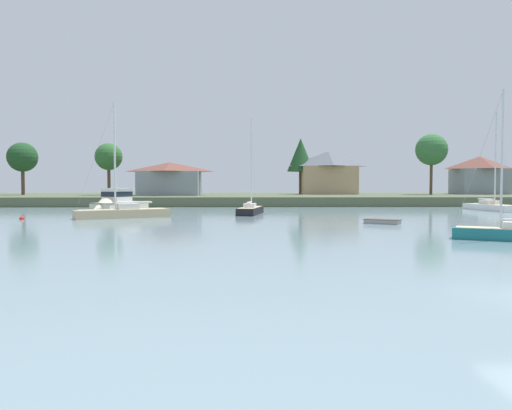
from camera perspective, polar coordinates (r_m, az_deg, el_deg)
far_shore_bank at (r=97.23m, az=3.59°, el=0.87°), size 200.31×50.34×1.48m
cruiser_cream at (r=65.34m, az=-16.71°, el=0.00°), size 6.64×10.15×5.91m
sailboat_sand at (r=49.43m, az=-15.80°, el=-1.22°), size 9.40×6.45×12.16m
dinghy_grey at (r=41.77m, az=15.07°, el=-2.03°), size 3.23×2.74×0.54m
sailboat_black at (r=53.74m, az=-0.68°, el=-0.87°), size 3.29×7.64×11.59m
sailboat_teal at (r=31.87m, az=28.44°, el=-3.44°), size 6.33×4.25×9.47m
sailboat_white at (r=69.14m, az=26.60°, el=-0.38°), size 3.54×9.25×13.36m
mooring_buoy_red at (r=50.95m, az=-26.52°, el=-1.48°), size 0.45×0.45×0.50m
shore_tree_right at (r=101.21m, az=-26.46°, el=5.19°), size 5.62×5.62×10.08m
shore_tree_far_left at (r=93.21m, az=-17.43°, el=5.58°), size 5.09×5.09×9.80m
shore_tree_inland_b at (r=100.08m, az=5.43°, el=6.04°), size 5.70×5.70×11.77m
shore_tree_right_mid at (r=101.43m, az=20.51°, el=6.28°), size 6.30×6.30×12.19m
cottage_hillside at (r=109.77m, az=25.47°, el=3.35°), size 10.70×8.35×7.96m
cottage_near_water at (r=99.92m, az=8.74°, el=3.98°), size 12.00×8.63×8.98m
cottage_behind_trees at (r=88.09m, az=-10.38°, el=3.20°), size 11.85×8.66×6.09m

